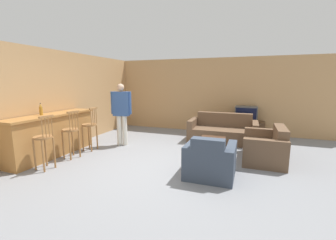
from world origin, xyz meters
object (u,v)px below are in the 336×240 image
loveseat_right (266,148)px  bar_chair_near (44,142)px  bar_chair_mid (71,134)px  person_by_window (121,111)px  coffee_table (211,142)px  bar_chair_far (90,128)px  tv (246,114)px  couch_far (223,132)px  bottle (41,110)px  tv_unit (245,129)px  armchair_near (210,161)px

loveseat_right → bar_chair_near: bearing=-153.8°
loveseat_right → bar_chair_mid: bearing=-162.4°
person_by_window → bar_chair_mid: bearing=-111.9°
loveseat_right → coffee_table: size_ratio=1.49×
bar_chair_far → coffee_table: bearing=12.9°
bar_chair_far → tv: size_ratio=1.63×
bar_chair_mid → tv: (3.81, 3.67, 0.16)m
tv → person_by_window: 4.01m
couch_far → bar_chair_mid: bearing=-139.4°
bar_chair_far → loveseat_right: bar_chair_far is taller
bar_chair_near → bar_chair_mid: same height
bottle → loveseat_right: bearing=17.5°
bar_chair_mid → bottle: size_ratio=4.07×
loveseat_right → tv_unit: 2.36m
bar_chair_far → couch_far: 3.81m
bar_chair_mid → bottle: (-0.65, -0.19, 0.57)m
bar_chair_mid → couch_far: (3.19, 2.73, -0.29)m
bar_chair_near → bar_chair_far: 1.41m
person_by_window → bar_chair_far: bearing=-128.3°
armchair_near → person_by_window: bearing=154.5°
coffee_table → bar_chair_near: bearing=-145.4°
armchair_near → person_by_window: 3.08m
couch_far → person_by_window: size_ratio=1.14×
loveseat_right → tv: 2.40m
tv_unit → coffee_table: bearing=-107.9°
coffee_table → tv: bearing=72.1°
bar_chair_near → person_by_window: size_ratio=0.65×
couch_far → bar_chair_near: bearing=-132.5°
bar_chair_far → person_by_window: bearing=51.7°
coffee_table → person_by_window: (-2.52, -0.02, 0.66)m
bar_chair_near → coffee_table: size_ratio=1.27×
bar_chair_near → armchair_near: bar_chair_near is taller
bar_chair_mid → couch_far: size_ratio=0.58×
bar_chair_near → armchair_near: bearing=13.9°
bar_chair_far → bottle: 1.22m
tv → bottle: size_ratio=2.50×
bottle → person_by_window: (1.19, 1.55, -0.17)m
bar_chair_far → couch_far: bearing=32.9°
bar_chair_near → bar_chair_far: (0.00, 1.41, 0.00)m
tv → armchair_near: bearing=-98.7°
couch_far → tv_unit: (0.63, 0.95, -0.04)m
couch_far → tv: (0.63, 0.94, 0.46)m
tv → bottle: 5.91m
bar_chair_far → bottle: bottle is taller
bar_chair_mid → loveseat_right: bearing=17.6°
tv_unit → tv: size_ratio=1.68×
armchair_near → tv_unit: size_ratio=0.77×
armchair_near → coffee_table: armchair_near is taller
tv_unit → person_by_window: bearing=-144.6°
bottle → tv_unit: bearing=40.9°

